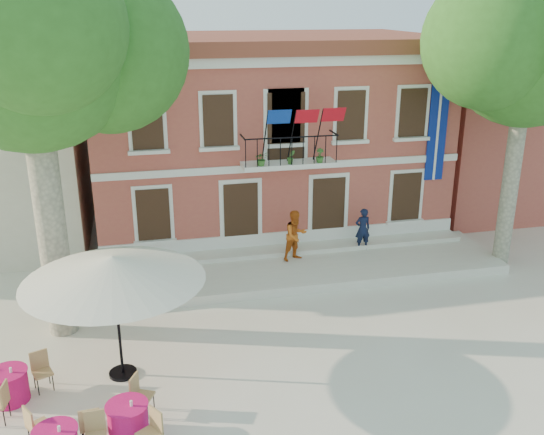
{
  "coord_description": "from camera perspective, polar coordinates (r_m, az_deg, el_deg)",
  "views": [
    {
      "loc": [
        -2.94,
        -13.75,
        8.63
      ],
      "look_at": [
        0.96,
        3.5,
        2.37
      ],
      "focal_mm": 40.0,
      "sensor_mm": 36.0,
      "label": 1
    }
  ],
  "objects": [
    {
      "name": "cafe_table_1",
      "position": [
        13.69,
        -13.42,
        -17.93
      ],
      "size": [
        1.69,
        1.87,
        0.95
      ],
      "color": "#CF1363",
      "rests_on": "ground"
    },
    {
      "name": "pedestrian_navy",
      "position": [
        21.75,
        8.53,
        -1.08
      ],
      "size": [
        0.57,
        0.38,
        1.54
      ],
      "primitive_type": "imported",
      "rotation": [
        0.0,
        0.0,
        3.16
      ],
      "color": "black",
      "rests_on": "terrace"
    },
    {
      "name": "cafe_table_0",
      "position": [
        15.53,
        -23.52,
        -14.21
      ],
      "size": [
        1.85,
        1.74,
        0.95
      ],
      "color": "#CF1363",
      "rests_on": "ground"
    },
    {
      "name": "main_building",
      "position": [
        24.73,
        -0.96,
        8.18
      ],
      "size": [
        13.5,
        9.59,
        7.5
      ],
      "color": "#B35240",
      "rests_on": "ground"
    },
    {
      "name": "terrace",
      "position": [
        20.64,
        2.28,
        -4.79
      ],
      "size": [
        14.0,
        3.4,
        0.3
      ],
      "primitive_type": "cube",
      "color": "silver",
      "rests_on": "ground"
    },
    {
      "name": "plane_tree_east",
      "position": [
        21.17,
        23.02,
        14.44
      ],
      "size": [
        5.03,
        5.03,
        9.89
      ],
      "color": "#A59E84",
      "rests_on": "ground"
    },
    {
      "name": "ground",
      "position": [
        16.5,
        -0.58,
        -12.04
      ],
      "size": [
        90.0,
        90.0,
        0.0
      ],
      "primitive_type": "plane",
      "color": "beige",
      "rests_on": "ground"
    },
    {
      "name": "plane_tree_west",
      "position": [
        16.04,
        -22.0,
        14.73
      ],
      "size": [
        5.32,
        5.32,
        10.45
      ],
      "color": "#A59E84",
      "rests_on": "ground"
    },
    {
      "name": "patio_umbrella",
      "position": [
        14.5,
        -14.74,
        -4.7
      ],
      "size": [
        4.26,
        4.26,
        3.16
      ],
      "color": "black",
      "rests_on": "ground"
    },
    {
      "name": "neighbor_east",
      "position": [
        30.48,
        21.51,
        7.92
      ],
      "size": [
        9.4,
        9.4,
        6.4
      ],
      "color": "#B35240",
      "rests_on": "ground"
    },
    {
      "name": "pedestrian_orange",
      "position": [
        20.61,
        2.23,
        -1.7
      ],
      "size": [
        1.04,
        0.93,
        1.77
      ],
      "primitive_type": "imported",
      "rotation": [
        0.0,
        0.0,
        0.35
      ],
      "color": "#CE5B18",
      "rests_on": "terrace"
    }
  ]
}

